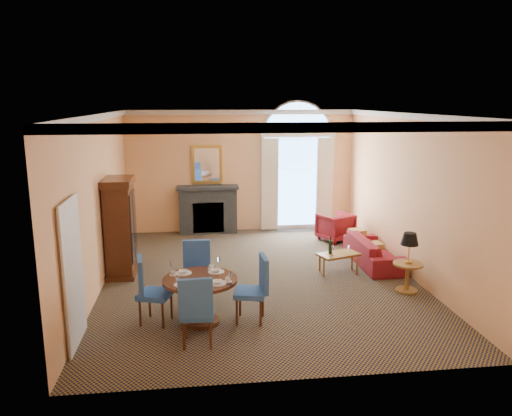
{
  "coord_description": "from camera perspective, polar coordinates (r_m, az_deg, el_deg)",
  "views": [
    {
      "loc": [
        -1.21,
        -9.32,
        3.45
      ],
      "look_at": [
        0.0,
        0.5,
        1.3
      ],
      "focal_mm": 35.0,
      "sensor_mm": 36.0,
      "label": 1
    }
  ],
  "objects": [
    {
      "name": "coffee_table",
      "position": [
        10.25,
        9.35,
        -5.24
      ],
      "size": [
        0.92,
        0.69,
        0.77
      ],
      "rotation": [
        0.0,
        0.0,
        0.34
      ],
      "color": "olive",
      "rests_on": "ground"
    },
    {
      "name": "ground",
      "position": [
        10.01,
        0.35,
        -7.9
      ],
      "size": [
        7.5,
        7.5,
        0.0
      ],
      "primitive_type": "plane",
      "color": "#101434",
      "rests_on": "ground"
    },
    {
      "name": "sofa",
      "position": [
        11.01,
        13.33,
        -4.79
      ],
      "size": [
        0.77,
        1.96,
        0.57
      ],
      "primitive_type": "imported",
      "rotation": [
        0.0,
        0.0,
        1.57
      ],
      "color": "maroon",
      "rests_on": "ground"
    },
    {
      "name": "dining_chair_east",
      "position": [
        7.93,
        0.08,
        -8.74
      ],
      "size": [
        0.57,
        0.57,
        1.07
      ],
      "rotation": [
        0.0,
        0.0,
        1.34
      ],
      "color": "#28549E",
      "rests_on": "ground"
    },
    {
      "name": "dining_table",
      "position": [
        7.93,
        -6.38,
        -9.27
      ],
      "size": [
        1.17,
        1.17,
        0.94
      ],
      "color": "#381A0C",
      "rests_on": "ground"
    },
    {
      "name": "armoire",
      "position": [
        10.29,
        -15.25,
        -2.28
      ],
      "size": [
        0.56,
        1.0,
        1.96
      ],
      "color": "#381A0C",
      "rests_on": "ground"
    },
    {
      "name": "side_table",
      "position": [
        9.49,
        17.05,
        -5.17
      ],
      "size": [
        0.54,
        0.54,
        1.09
      ],
      "color": "olive",
      "rests_on": "ground"
    },
    {
      "name": "room_envelope",
      "position": [
        10.1,
        -0.26,
        6.92
      ],
      "size": [
        6.04,
        7.52,
        3.45
      ],
      "color": "#F9B477",
      "rests_on": "ground"
    },
    {
      "name": "dining_chair_west",
      "position": [
        8.04,
        -12.21,
        -8.73
      ],
      "size": [
        0.6,
        0.6,
        1.07
      ],
      "rotation": [
        0.0,
        0.0,
        -1.89
      ],
      "color": "#28549E",
      "rests_on": "ground"
    },
    {
      "name": "armchair",
      "position": [
        12.63,
        9.05,
        -2.13
      ],
      "size": [
        1.0,
        1.01,
        0.69
      ],
      "primitive_type": "imported",
      "rotation": [
        0.0,
        0.0,
        3.59
      ],
      "color": "maroon",
      "rests_on": "ground"
    },
    {
      "name": "dining_chair_north",
      "position": [
        8.75,
        -6.73,
        -6.76
      ],
      "size": [
        0.55,
        0.55,
        1.07
      ],
      "rotation": [
        0.0,
        0.0,
        3.32
      ],
      "color": "#28549E",
      "rests_on": "ground"
    },
    {
      "name": "dining_chair_south",
      "position": [
        7.16,
        -6.82,
        -11.18
      ],
      "size": [
        0.5,
        0.52,
        1.07
      ],
      "rotation": [
        0.0,
        0.0,
        -0.04
      ],
      "color": "#28549E",
      "rests_on": "ground"
    }
  ]
}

